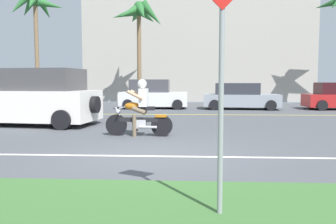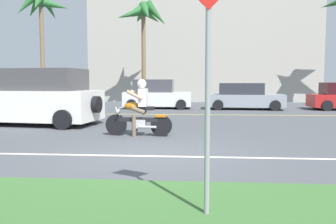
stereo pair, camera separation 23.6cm
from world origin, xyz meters
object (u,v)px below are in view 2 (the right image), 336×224
object	(u,v)px
suv_nearby	(36,98)
parked_car_2	(244,97)
motorcyclist	(139,112)
palm_tree_0	(41,9)
street_sign	(208,61)
palm_tree_1	(143,18)
parked_car_0	(62,95)
parked_car_1	(157,95)

from	to	relation	value
suv_nearby	parked_car_2	size ratio (longest dim) A/B	1.14
motorcyclist	palm_tree_0	xyz separation A→B (m)	(-8.40, 12.62, 5.49)
palm_tree_0	street_sign	world-z (taller)	palm_tree_0
parked_car_2	palm_tree_1	world-z (taller)	palm_tree_1
parked_car_0	street_sign	world-z (taller)	street_sign
parked_car_0	parked_car_1	size ratio (longest dim) A/B	1.09
motorcyclist	suv_nearby	world-z (taller)	suv_nearby
motorcyclist	palm_tree_0	distance (m)	16.12
parked_car_1	palm_tree_1	size ratio (longest dim) A/B	0.56
motorcyclist	suv_nearby	distance (m)	4.69
suv_nearby	palm_tree_1	world-z (taller)	palm_tree_1
palm_tree_1	palm_tree_0	bearing A→B (deg)	-177.53
parked_car_1	suv_nearby	bearing A→B (deg)	-113.87
parked_car_2	street_sign	size ratio (longest dim) A/B	1.45
motorcyclist	palm_tree_1	distance (m)	13.93
palm_tree_0	suv_nearby	bearing A→B (deg)	-67.32
suv_nearby	palm_tree_0	bearing A→B (deg)	112.68
parked_car_1	palm_tree_0	xyz separation A→B (m)	(-7.77, 2.51, 5.41)
motorcyclist	parked_car_0	distance (m)	13.14
palm_tree_0	street_sign	distance (m)	21.57
suv_nearby	parked_car_1	distance (m)	8.55
palm_tree_1	street_sign	bearing A→B (deg)	-79.46
parked_car_0	street_sign	xyz separation A→B (m)	(8.39, -17.23, 1.04)
parked_car_0	palm_tree_1	size ratio (longest dim) A/B	0.62
suv_nearby	street_sign	world-z (taller)	street_sign
parked_car_0	parked_car_1	xyz separation A→B (m)	(6.04, -1.21, 0.04)
suv_nearby	parked_car_2	distance (m)	11.26
suv_nearby	parked_car_1	world-z (taller)	suv_nearby
palm_tree_0	palm_tree_1	bearing A→B (deg)	2.47
suv_nearby	parked_car_1	xyz separation A→B (m)	(3.46, 7.82, -0.20)
motorcyclist	palm_tree_0	bearing A→B (deg)	123.64
parked_car_0	palm_tree_1	bearing A→B (deg)	17.91
motorcyclist	palm_tree_1	size ratio (longest dim) A/B	0.29
street_sign	parked_car_1	bearing A→B (deg)	98.32
palm_tree_1	parked_car_0	bearing A→B (deg)	-162.09
palm_tree_1	street_sign	xyz separation A→B (m)	(3.50, -18.81, -3.84)
parked_car_0	palm_tree_1	distance (m)	7.08
street_sign	palm_tree_1	bearing A→B (deg)	100.54
suv_nearby	parked_car_0	xyz separation A→B (m)	(-2.59, 9.03, -0.24)
palm_tree_0	street_sign	size ratio (longest dim) A/B	2.52
parked_car_0	parked_car_2	xyz separation A→B (m)	(10.93, -1.48, -0.04)
parked_car_0	street_sign	size ratio (longest dim) A/B	1.42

